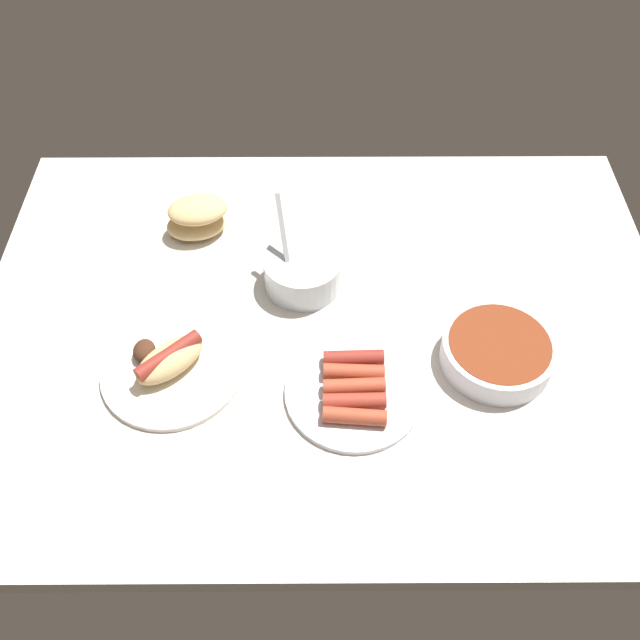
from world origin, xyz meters
TOP-DOWN VIEW (x-y plane):
  - ground_plane at (0.00, 0.00)cm, footprint 120.00×90.00cm
  - bowl_coleslaw at (4.08, -8.61)cm, footprint 13.85×13.85cm
  - bread_stack at (24.10, -22.24)cm, footprint 13.09×10.16cm
  - plate_sausages at (-4.20, 15.24)cm, footprint 21.84×21.84cm
  - bowl_chili at (-27.58, 8.79)cm, footprint 18.24×18.24cm
  - plate_hotdog_assembled at (25.21, 10.61)cm, footprint 22.95×22.95cm

SIDE VIEW (x-z plane):
  - ground_plane at x=0.00cm, z-range -3.00..0.00cm
  - plate_sausages at x=-4.20cm, z-range -0.57..2.92cm
  - plate_hotdog_assembled at x=25.21cm, z-range -1.04..4.57cm
  - bowl_chili at x=-27.58cm, z-range 0.24..5.01cm
  - bowl_coleslaw at x=4.08cm, z-range -4.50..11.40cm
  - bread_stack at x=24.10cm, z-range 0.00..7.20cm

